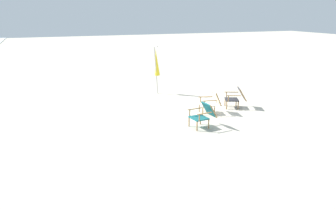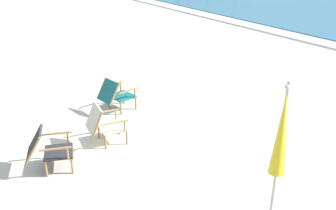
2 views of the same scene
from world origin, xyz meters
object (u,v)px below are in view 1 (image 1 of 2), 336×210
beach_chair_back_left (204,114)px  umbrella_furled_yellow (156,63)px  beach_chair_far_center (236,97)px  beach_chair_front_left (211,102)px

beach_chair_back_left → umbrella_furled_yellow: size_ratio=0.39×
beach_chair_far_center → beach_chair_back_left: bearing=124.2°
beach_chair_back_left → beach_chair_front_left: bearing=-37.7°
beach_chair_front_left → beach_chair_back_left: (-1.20, 0.93, -0.01)m
beach_chair_far_center → umbrella_furled_yellow: size_ratio=0.44×
beach_chair_far_center → umbrella_furled_yellow: (3.17, 2.09, 0.97)m
beach_chair_back_left → umbrella_furled_yellow: (4.64, -0.06, 0.97)m
beach_chair_back_left → beach_chair_far_center: bearing=-55.8°
beach_chair_front_left → umbrella_furled_yellow: (3.43, 0.87, 0.96)m
beach_chair_front_left → umbrella_furled_yellow: 3.67m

